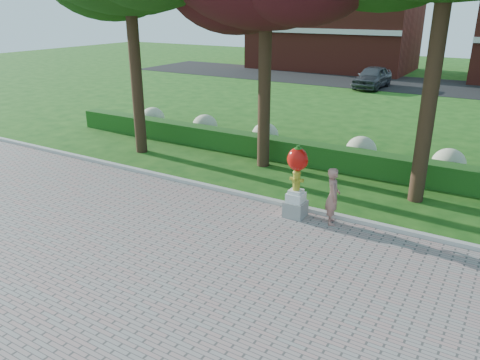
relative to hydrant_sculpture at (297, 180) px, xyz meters
The scene contains 10 objects.
ground 2.88m from the hydrant_sculpture, 109.95° to the right, with size 100.00×100.00×0.00m, color #164812.
walkway 6.65m from the hydrant_sculpture, 97.95° to the right, with size 40.00×14.00×0.04m, color gray.
curb 1.47m from the hydrant_sculpture, 151.12° to the left, with size 40.00×0.18×0.15m, color #ADADA5.
lawn_hedge 4.65m from the hydrant_sculpture, 101.40° to the left, with size 24.00×0.70×0.80m, color #1A4C15.
hydrangea_row 5.54m from the hydrant_sculpture, 93.49° to the left, with size 20.10×1.10×0.99m.
street 25.54m from the hydrant_sculpture, 92.04° to the left, with size 50.00×8.00×0.02m, color black.
building_left 33.42m from the hydrant_sculpture, 109.10° to the left, with size 14.00×8.00×7.00m, color maroon.
hydrant_sculpture is the anchor object (origin of this frame).
woman 1.06m from the hydrant_sculpture, ahead, with size 0.57×0.37×1.56m, color #A46A5D.
parked_car 22.94m from the hydrant_sculpture, 101.22° to the left, with size 1.79×4.44×1.51m, color #3D4045.
Camera 1 is at (5.69, -8.38, 5.53)m, focal length 35.00 mm.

